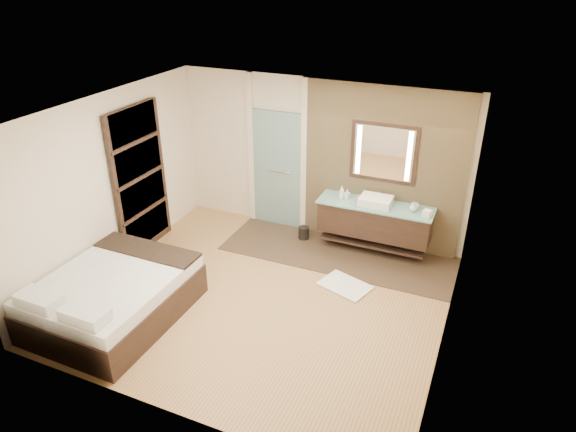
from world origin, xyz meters
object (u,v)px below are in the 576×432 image
at_px(bed, 113,297).
at_px(waste_bin, 304,233).
at_px(mirror_unit, 384,153).
at_px(vanity, 374,220).

xyz_separation_m(bed, waste_bin, (1.55, 3.01, -0.21)).
relative_size(mirror_unit, bed, 0.52).
bearing_deg(waste_bin, bed, -117.26).
distance_m(vanity, mirror_unit, 1.10).
relative_size(vanity, waste_bin, 8.14).
bearing_deg(mirror_unit, vanity, -90.00).
bearing_deg(waste_bin, vanity, 3.24).
height_order(vanity, bed, vanity).
bearing_deg(vanity, mirror_unit, 90.00).
xyz_separation_m(vanity, waste_bin, (-1.20, -0.07, -0.47)).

